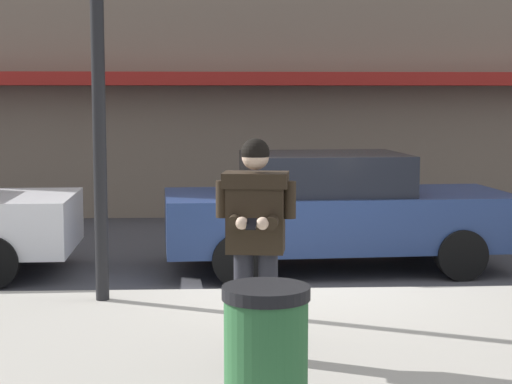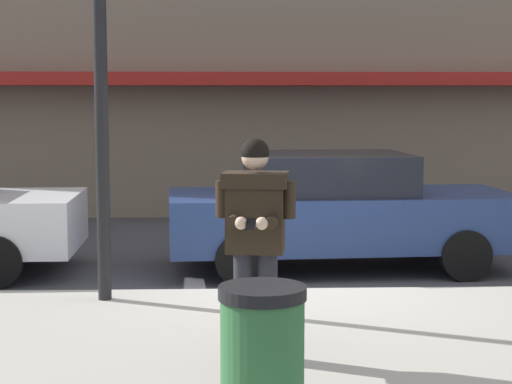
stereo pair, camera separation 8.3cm
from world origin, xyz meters
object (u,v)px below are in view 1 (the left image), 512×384
object	(u,v)px
trash_bin	(266,363)
parked_sedan_mid	(334,210)
man_texting_on_phone	(256,224)
street_lamp_post	(97,11)

from	to	relation	value
trash_bin	parked_sedan_mid	bearing A→B (deg)	78.11
parked_sedan_mid	man_texting_on_phone	size ratio (longest dim) A/B	2.56
parked_sedan_mid	street_lamp_post	distance (m)	4.23
man_texting_on_phone	trash_bin	bearing A→B (deg)	-90.57
man_texting_on_phone	parked_sedan_mid	bearing A→B (deg)	73.83
man_texting_on_phone	trash_bin	xyz separation A→B (m)	(-0.02, -1.69, -0.62)
street_lamp_post	trash_bin	world-z (taller)	street_lamp_post
parked_sedan_mid	trash_bin	xyz separation A→B (m)	(-1.26, -5.97, -0.16)
parked_sedan_mid	trash_bin	world-z (taller)	parked_sedan_mid
man_texting_on_phone	street_lamp_post	bearing A→B (deg)	125.82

